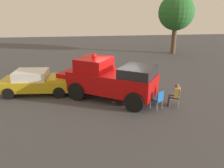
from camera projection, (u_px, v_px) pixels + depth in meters
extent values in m
plane|color=#424244|center=(119.00, 100.00, 12.86)|extent=(60.00, 60.00, 0.00)
cylinder|color=black|center=(77.00, 91.00, 12.72)|extent=(1.05, 0.84, 1.04)
cylinder|color=black|center=(94.00, 81.00, 14.42)|extent=(1.05, 0.84, 1.04)
cylinder|color=black|center=(134.00, 102.00, 11.28)|extent=(1.05, 0.84, 1.04)
cylinder|color=black|center=(146.00, 90.00, 12.98)|extent=(1.05, 0.84, 1.04)
cube|color=#B70C0C|center=(112.00, 82.00, 12.67)|extent=(5.25, 4.44, 1.10)
cube|color=#B70C0C|center=(71.00, 77.00, 13.89)|extent=(1.72, 1.97, 0.84)
cube|color=#B70C0C|center=(94.00, 64.00, 12.85)|extent=(2.46, 2.52, 0.76)
cube|color=#232328|center=(138.00, 72.00, 11.79)|extent=(2.50, 2.57, 0.60)
cube|color=silver|center=(65.00, 76.00, 14.07)|extent=(0.89, 1.27, 0.64)
cube|color=silver|center=(64.00, 82.00, 14.25)|extent=(1.40, 1.98, 0.24)
sphere|color=white|center=(57.00, 79.00, 13.38)|extent=(0.36, 0.36, 0.26)
sphere|color=white|center=(72.00, 72.00, 14.71)|extent=(0.36, 0.36, 0.26)
sphere|color=red|center=(94.00, 56.00, 12.69)|extent=(0.39, 0.39, 0.28)
cylinder|color=black|center=(63.00, 83.00, 14.60)|extent=(0.70, 0.31, 0.68)
cylinder|color=black|center=(59.00, 92.00, 13.05)|extent=(0.70, 0.31, 0.68)
cylinder|color=black|center=(18.00, 84.00, 14.45)|extent=(0.70, 0.31, 0.68)
cylinder|color=black|center=(9.00, 93.00, 12.90)|extent=(0.70, 0.31, 0.68)
cube|color=gold|center=(37.00, 84.00, 13.66)|extent=(4.33, 2.12, 0.64)
cube|color=gold|center=(61.00, 78.00, 13.61)|extent=(1.52, 1.74, 0.20)
cube|color=white|center=(31.00, 75.00, 13.46)|extent=(2.02, 1.70, 0.56)
cube|color=silver|center=(73.00, 86.00, 13.84)|extent=(0.31, 1.91, 0.20)
cylinder|color=#B7BABF|center=(170.00, 103.00, 11.84)|extent=(0.04, 0.04, 0.44)
cylinder|color=#B7BABF|center=(170.00, 100.00, 12.23)|extent=(0.04, 0.04, 0.44)
cylinder|color=#B7BABF|center=(178.00, 104.00, 11.72)|extent=(0.04, 0.04, 0.44)
cylinder|color=#B7BABF|center=(178.00, 101.00, 12.12)|extent=(0.04, 0.04, 0.44)
cube|color=beige|center=(174.00, 98.00, 11.90)|extent=(0.63, 0.63, 0.04)
cube|color=beige|center=(180.00, 94.00, 11.74)|extent=(0.23, 0.46, 0.56)
cube|color=#B7BABF|center=(175.00, 97.00, 11.63)|extent=(0.42, 0.21, 0.03)
cube|color=#B7BABF|center=(175.00, 94.00, 12.06)|extent=(0.42, 0.21, 0.03)
cylinder|color=#B7BABF|center=(150.00, 104.00, 11.74)|extent=(0.04, 0.04, 0.44)
cylinder|color=#B7BABF|center=(155.00, 102.00, 12.02)|extent=(0.04, 0.04, 0.44)
cylinder|color=#B7BABF|center=(157.00, 107.00, 11.44)|extent=(0.04, 0.04, 0.44)
cylinder|color=#B7BABF|center=(162.00, 104.00, 11.72)|extent=(0.04, 0.04, 0.44)
cube|color=#1959A5|center=(156.00, 100.00, 11.65)|extent=(0.67, 0.67, 0.04)
cube|color=#1959A5|center=(161.00, 97.00, 11.39)|extent=(0.42, 0.31, 0.56)
cube|color=#B7BABF|center=(154.00, 99.00, 11.45)|extent=(0.28, 0.38, 0.03)
cube|color=#B7BABF|center=(159.00, 96.00, 11.75)|extent=(0.28, 0.38, 0.03)
cylinder|color=#B7BABF|center=(111.00, 77.00, 16.21)|extent=(0.04, 0.04, 0.44)
cylinder|color=#B7BABF|center=(105.00, 77.00, 16.32)|extent=(0.04, 0.04, 0.44)
cylinder|color=#B7BABF|center=(113.00, 76.00, 16.62)|extent=(0.04, 0.04, 0.44)
cylinder|color=#B7BABF|center=(107.00, 75.00, 16.72)|extent=(0.04, 0.04, 0.44)
cube|color=orange|center=(109.00, 73.00, 16.39)|extent=(0.63, 0.63, 0.04)
cube|color=orange|center=(110.00, 69.00, 16.52)|extent=(0.46, 0.22, 0.56)
cube|color=#B7BABF|center=(112.00, 71.00, 16.28)|extent=(0.20, 0.42, 0.03)
cube|color=#B7BABF|center=(106.00, 71.00, 16.40)|extent=(0.20, 0.42, 0.03)
cylinder|color=#383842|center=(169.00, 102.00, 11.96)|extent=(0.17, 0.17, 0.45)
cylinder|color=#383842|center=(169.00, 101.00, 12.14)|extent=(0.17, 0.17, 0.45)
cube|color=#383842|center=(172.00, 98.00, 11.82)|extent=(0.46, 0.32, 0.13)
cube|color=#383842|center=(173.00, 96.00, 12.00)|extent=(0.46, 0.32, 0.13)
cube|color=gold|center=(177.00, 92.00, 11.76)|extent=(0.36, 0.45, 0.54)
sphere|color=brown|center=(177.00, 86.00, 11.65)|extent=(0.29, 0.29, 0.22)
cylinder|color=brown|center=(174.00, 39.00, 25.27)|extent=(0.54, 0.54, 3.17)
sphere|color=#28662B|center=(176.00, 12.00, 24.30)|extent=(3.90, 3.90, 3.90)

